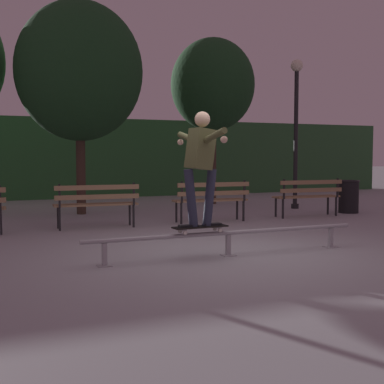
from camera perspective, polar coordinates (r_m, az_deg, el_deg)
ground_plane at (r=7.46m, az=3.40°, el=-6.80°), size 90.00×90.00×0.00m
hedge_backdrop at (r=17.75m, az=-12.32°, el=3.68°), size 24.00×1.20×2.63m
grind_rail at (r=7.25m, az=4.03°, el=-4.91°), size 4.14×0.18×0.35m
skateboard at (r=7.05m, az=0.92°, el=-3.91°), size 0.79×0.23×0.09m
skateboarder at (r=6.98m, az=0.95°, el=3.72°), size 0.62×1.41×1.56m
park_bench_left_center at (r=10.05m, az=-10.51°, el=-0.96°), size 1.62×0.48×0.88m
park_bench_right_center at (r=10.83m, az=2.19°, el=-0.53°), size 1.62×0.48×0.88m
park_bench_rightmost at (r=12.06m, az=12.74°, el=-0.16°), size 1.62×0.48×0.88m
tree_behind_benches at (r=12.76m, az=-12.35°, el=12.87°), size 2.98×2.98×5.03m
tree_far_right at (r=15.07m, az=2.30°, el=11.71°), size 2.40×2.40×4.75m
lamp_post_right at (r=13.91m, az=11.44°, el=8.42°), size 0.32×0.32×3.90m
trash_can at (r=13.18m, az=16.93°, el=-0.43°), size 0.52×0.52×0.80m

